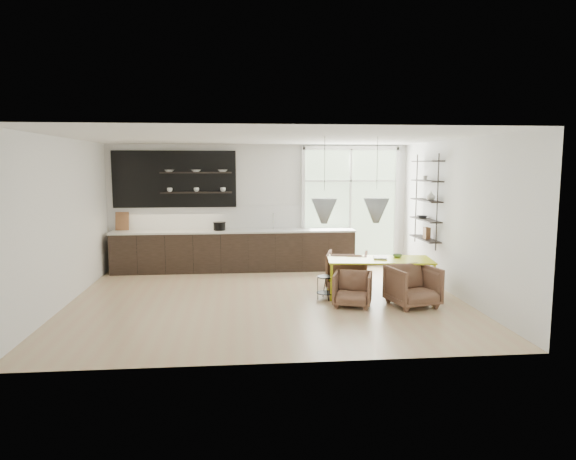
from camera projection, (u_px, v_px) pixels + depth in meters
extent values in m
cube|color=tan|center=(267.00, 300.00, 9.28)|extent=(7.00, 6.00, 0.01)
cube|color=white|center=(260.00, 207.00, 12.06)|extent=(7.00, 0.02, 2.90)
cube|color=white|center=(62.00, 222.00, 8.77)|extent=(0.02, 6.00, 2.90)
cube|color=white|center=(457.00, 218.00, 9.43)|extent=(0.02, 6.00, 2.90)
cube|color=white|center=(266.00, 138.00, 8.92)|extent=(7.00, 6.00, 0.01)
cube|color=#B2D1A5|center=(350.00, 206.00, 12.23)|extent=(2.20, 0.02, 2.70)
cube|color=silver|center=(350.00, 206.00, 12.20)|extent=(2.30, 0.08, 2.80)
cone|color=#A7B1B5|center=(324.00, 211.00, 8.67)|extent=(0.44, 0.44, 0.42)
cone|color=#A7B1B5|center=(376.00, 211.00, 8.75)|extent=(0.44, 0.44, 0.42)
cylinder|color=black|center=(325.00, 163.00, 8.57)|extent=(0.01, 0.01, 0.89)
cylinder|color=black|center=(377.00, 163.00, 8.65)|extent=(0.01, 0.01, 0.89)
cube|color=black|center=(235.00, 251.00, 11.80)|extent=(5.50, 0.65, 0.90)
cube|color=silver|center=(234.00, 231.00, 11.74)|extent=(5.54, 0.69, 0.04)
cube|color=white|center=(234.00, 218.00, 12.02)|extent=(5.50, 0.02, 0.55)
cube|color=black|center=(175.00, 179.00, 11.76)|extent=(2.80, 0.06, 1.30)
cube|color=black|center=(196.00, 173.00, 11.65)|extent=(1.60, 0.28, 0.03)
cube|color=black|center=(197.00, 192.00, 11.70)|extent=(1.60, 0.28, 0.03)
cube|color=brown|center=(122.00, 221.00, 11.71)|extent=(0.30, 0.10, 0.42)
cylinder|color=silver|center=(273.00, 222.00, 11.90)|extent=(0.02, 0.02, 0.40)
imported|color=white|center=(169.00, 171.00, 11.59)|extent=(0.22, 0.22, 0.05)
imported|color=white|center=(196.00, 171.00, 11.64)|extent=(0.22, 0.22, 0.05)
imported|color=white|center=(223.00, 171.00, 11.70)|extent=(0.22, 0.22, 0.05)
imported|color=white|center=(170.00, 190.00, 11.64)|extent=(0.12, 0.12, 0.10)
imported|color=white|center=(196.00, 190.00, 11.70)|extent=(0.12, 0.12, 0.10)
imported|color=white|center=(223.00, 190.00, 11.75)|extent=(0.12, 0.12, 0.10)
cylinder|color=black|center=(219.00, 227.00, 11.72)|extent=(0.27, 0.27, 0.17)
cube|color=black|center=(437.00, 202.00, 9.98)|extent=(0.02, 0.02, 1.90)
cube|color=black|center=(416.00, 198.00, 11.16)|extent=(0.02, 0.02, 1.90)
cube|color=black|center=(425.00, 239.00, 10.67)|extent=(0.26, 1.20, 0.02)
cube|color=black|center=(425.00, 220.00, 10.62)|extent=(0.26, 1.20, 0.02)
cube|color=black|center=(426.00, 200.00, 10.57)|extent=(0.26, 1.20, 0.02)
cube|color=black|center=(427.00, 181.00, 10.52)|extent=(0.26, 1.20, 0.03)
cube|color=black|center=(427.00, 161.00, 10.47)|extent=(0.26, 1.20, 0.03)
imported|color=white|center=(431.00, 196.00, 10.31)|extent=(0.18, 0.18, 0.19)
imported|color=#333338|center=(422.00, 217.00, 10.81)|extent=(0.22, 0.22, 0.05)
imported|color=white|center=(425.00, 178.00, 10.61)|extent=(0.10, 0.10, 0.09)
cube|color=brown|center=(427.00, 233.00, 10.55)|extent=(0.10, 0.18, 0.24)
cube|color=#CAD214|center=(380.00, 260.00, 9.50)|extent=(2.00, 1.08, 0.03)
cube|color=#CAD214|center=(331.00, 283.00, 9.18)|extent=(0.05, 0.05, 0.67)
cube|color=#CAD214|center=(329.00, 273.00, 9.95)|extent=(0.05, 0.05, 0.67)
cube|color=#CAD214|center=(434.00, 283.00, 9.13)|extent=(0.05, 0.05, 0.67)
cube|color=#CAD214|center=(424.00, 274.00, 9.90)|extent=(0.05, 0.05, 0.67)
imported|color=brown|center=(347.00, 270.00, 10.15)|extent=(0.96, 0.98, 0.73)
imported|color=brown|center=(406.00, 273.00, 10.16)|extent=(0.75, 0.77, 0.60)
imported|color=brown|center=(353.00, 289.00, 8.86)|extent=(0.80, 0.82, 0.59)
imported|color=brown|center=(413.00, 286.00, 8.84)|extent=(0.91, 0.93, 0.71)
cylinder|color=black|center=(326.00, 277.00, 9.28)|extent=(0.32, 0.32, 0.02)
cylinder|color=black|center=(326.00, 293.00, 9.32)|extent=(0.34, 0.34, 0.01)
cylinder|color=black|center=(334.00, 288.00, 9.32)|extent=(0.01, 0.01, 0.41)
cylinder|color=black|center=(324.00, 286.00, 9.46)|extent=(0.01, 0.01, 0.41)
cylinder|color=black|center=(318.00, 288.00, 9.30)|extent=(0.01, 0.01, 0.41)
cylinder|color=black|center=(327.00, 290.00, 9.16)|extent=(0.01, 0.01, 0.41)
imported|color=white|center=(374.00, 257.00, 9.58)|extent=(0.32, 0.38, 0.03)
imported|color=#55744B|center=(397.00, 256.00, 9.66)|extent=(0.18, 0.18, 0.06)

